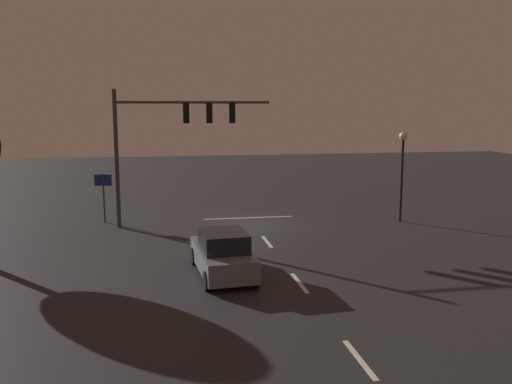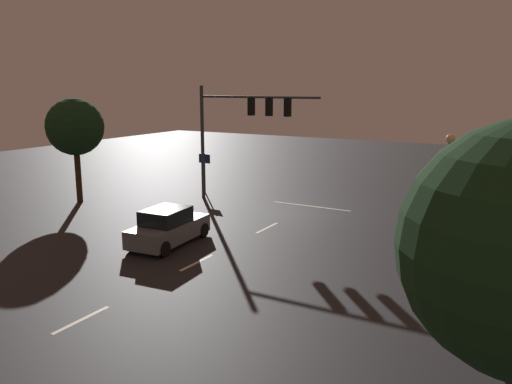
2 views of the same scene
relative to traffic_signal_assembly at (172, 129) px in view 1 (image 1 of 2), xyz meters
The scene contains 9 objects.
ground_plane 6.56m from the traffic_signal_assembly, behind, with size 80.00×80.00×0.00m, color #232326.
traffic_signal_assembly is the anchor object (origin of this frame).
lane_dash_far 7.85m from the traffic_signal_assembly, 133.73° to the left, with size 2.20×0.16×0.01m, color beige.
lane_dash_mid 12.23m from the traffic_signal_assembly, 111.84° to the left, with size 2.20×0.16×0.01m, color beige.
lane_dash_near 17.59m from the traffic_signal_assembly, 104.23° to the left, with size 2.20×0.16×0.01m, color beige.
stop_bar 6.65m from the traffic_signal_assembly, 164.02° to the right, with size 5.00×0.16×0.01m, color beige.
car_approaching 10.03m from the traffic_signal_assembly, 99.87° to the left, with size 2.20×4.48×1.70m.
street_lamp_left_kerb 12.30m from the traffic_signal_assembly, behind, with size 0.44×0.44×4.86m.
route_sign 5.05m from the traffic_signal_assembly, 20.24° to the right, with size 0.90×0.11×2.66m.
Camera 1 is at (4.76, 28.13, 6.29)m, focal length 38.25 mm.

